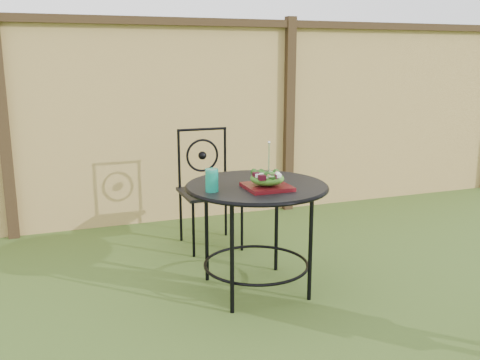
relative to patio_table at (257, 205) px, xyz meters
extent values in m
plane|color=#2A4115|center=(-0.26, -0.44, -0.59)|extent=(60.00, 60.00, 0.00)
cube|color=#DCBB6C|center=(-0.26, 1.76, 0.31)|extent=(8.00, 0.05, 1.80)
cube|color=black|center=(-0.26, 1.71, 1.24)|extent=(8.00, 0.07, 0.07)
cube|color=black|center=(-1.56, 1.71, 0.36)|extent=(0.09, 0.09, 1.90)
cube|color=black|center=(1.04, 1.71, 0.36)|extent=(0.09, 0.09, 1.90)
cylinder|color=black|center=(0.00, 0.00, 0.13)|extent=(0.90, 0.90, 0.02)
torus|color=black|center=(0.00, 0.00, 0.12)|extent=(0.92, 0.92, 0.02)
torus|color=black|center=(0.00, 0.00, -0.41)|extent=(0.70, 0.70, 0.02)
cylinder|color=black|center=(0.26, 0.26, -0.23)|extent=(0.03, 0.03, 0.71)
cylinder|color=black|center=(-0.26, 0.26, -0.23)|extent=(0.03, 0.03, 0.71)
cylinder|color=black|center=(-0.26, -0.26, -0.23)|extent=(0.03, 0.03, 0.71)
cylinder|color=black|center=(0.26, -0.26, -0.23)|extent=(0.03, 0.03, 0.71)
cube|color=black|center=(-0.03, 0.93, -0.14)|extent=(0.46, 0.46, 0.03)
cylinder|color=black|center=(-0.03, 1.14, 0.35)|extent=(0.42, 0.02, 0.02)
torus|color=black|center=(-0.03, 1.14, 0.13)|extent=(0.28, 0.02, 0.28)
cylinder|color=black|center=(-0.23, 0.73, -0.37)|extent=(0.02, 0.02, 0.44)
cylinder|color=black|center=(0.17, 0.73, -0.37)|extent=(0.02, 0.02, 0.44)
cylinder|color=black|center=(-0.23, 1.13, -0.37)|extent=(0.02, 0.02, 0.44)
cylinder|color=black|center=(0.17, 1.13, -0.37)|extent=(0.02, 0.02, 0.44)
cylinder|color=black|center=(-0.23, 1.14, 0.11)|extent=(0.02, 0.02, 0.50)
cylinder|color=black|center=(0.17, 1.14, 0.11)|extent=(0.02, 0.02, 0.50)
cube|color=#41090E|center=(0.02, -0.13, 0.15)|extent=(0.27, 0.27, 0.02)
ellipsoid|color=#235614|center=(0.02, -0.13, 0.20)|extent=(0.21, 0.21, 0.08)
cylinder|color=silver|center=(0.03, -0.13, 0.33)|extent=(0.01, 0.01, 0.18)
cylinder|color=#0D9B7F|center=(-0.32, -0.08, 0.21)|extent=(0.08, 0.08, 0.14)
camera|label=1|loc=(-1.26, -3.09, 0.93)|focal=40.00mm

